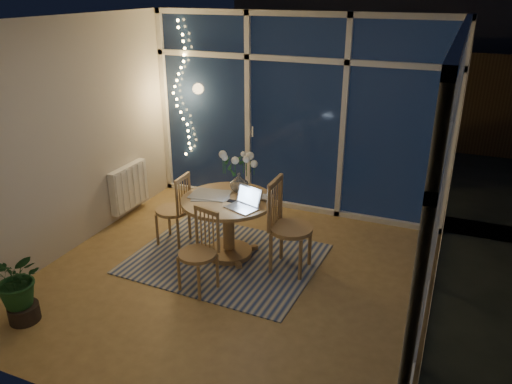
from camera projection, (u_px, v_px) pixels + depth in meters
The scene contains 25 objects.
floor at pixel (233, 277), 5.33m from camera, with size 4.00×4.00×0.00m, color olive.
ceiling at pixel (227, 20), 4.33m from camera, with size 4.00×4.00×0.00m, color white.
wall_back at pixel (296, 115), 6.53m from camera, with size 4.00×0.04×2.60m, color beige.
wall_front at pixel (93, 258), 3.13m from camera, with size 4.00×0.04×2.60m, color beige.
wall_left at pixel (68, 139), 5.54m from camera, with size 0.04×4.00×2.60m, color beige.
wall_right at pixel (449, 192), 4.12m from camera, with size 0.04×4.00×2.60m, color beige.
window_wall_back at pixel (295, 116), 6.50m from camera, with size 4.00×0.10×2.60m, color silver.
window_wall_right at pixel (443, 192), 4.13m from camera, with size 0.10×4.00×2.60m, color silver.
radiator at pixel (129, 187), 6.63m from camera, with size 0.10×0.70×0.58m, color white.
fairy_lights at pixel (181, 90), 6.93m from camera, with size 0.24×0.10×1.85m, color #FFCC66, non-canonical shape.
garden_patio at pixel (369, 153), 9.43m from camera, with size 12.00×6.00×0.10m, color black.
garden_fence at pixel (352, 95), 9.67m from camera, with size 11.00×0.08×1.80m, color #3D2A16.
neighbour_roof at pixel (398, 16), 11.61m from camera, with size 7.00×3.00×2.20m, color #30323A.
garden_shrubs at pixel (275, 142), 8.34m from camera, with size 0.90×0.90×0.90m, color black.
rug at pixel (225, 259), 5.67m from camera, with size 2.03×1.63×0.01m, color beige.
dining_table at pixel (229, 228), 5.62m from camera, with size 1.04×1.04×0.71m, color #AA794C.
chair_left at pixel (172, 209), 5.87m from camera, with size 0.41×0.41×0.89m, color #AA794C.
chair_right at pixel (291, 226), 5.27m from camera, with size 0.49×0.49×1.05m, color #AA794C.
chair_front at pixel (197, 252), 4.94m from camera, with size 0.40×0.40×0.87m, color #AA794C.
laptop at pixel (241, 198), 5.20m from camera, with size 0.32×0.28×0.23m, color silver, non-canonical shape.
flower_vase at pixel (239, 183), 5.64m from camera, with size 0.20×0.20×0.21m, color silver.
bowl at pixel (266, 198), 5.46m from camera, with size 0.15×0.15×0.04m, color white.
newspapers at pixel (212, 194), 5.59m from camera, with size 0.42×0.32×0.01m, color beige.
phone at pixel (233, 201), 5.41m from camera, with size 0.12×0.06×0.01m, color black.
potted_plant at pixel (18, 285), 4.50m from camera, with size 0.54×0.47×0.76m, color #18451F.
Camera 1 is at (2.00, -4.12, 2.89)m, focal length 35.00 mm.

